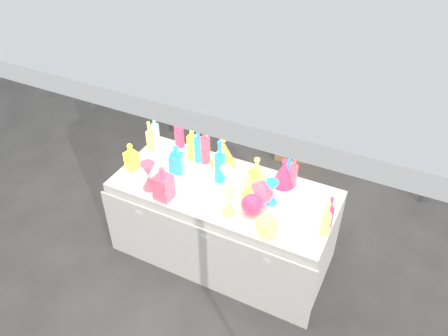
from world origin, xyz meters
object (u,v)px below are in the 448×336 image
at_px(bottle_0, 192,141).
at_px(globe_0, 251,197).
at_px(decanter_0, 131,156).
at_px(cardboard_box_closed, 303,136).
at_px(hourglass_0, 149,176).
at_px(display_table, 224,222).

height_order(bottle_0, globe_0, bottle_0).
distance_m(bottle_0, decanter_0, 0.52).
bearing_deg(cardboard_box_closed, hourglass_0, -124.50).
relative_size(hourglass_0, globe_0, 1.55).
xyz_separation_m(display_table, decanter_0, (-0.81, -0.10, 0.50)).
distance_m(display_table, globe_0, 0.51).
distance_m(decanter_0, hourglass_0, 0.32).
relative_size(display_table, bottle_0, 5.21).
xyz_separation_m(cardboard_box_closed, decanter_0, (-0.94, -1.90, 0.65)).
bearing_deg(hourglass_0, globe_0, 13.86).
height_order(decanter_0, globe_0, decanter_0).
xyz_separation_m(hourglass_0, globe_0, (0.79, 0.20, -0.06)).
height_order(cardboard_box_closed, bottle_0, bottle_0).
relative_size(display_table, decanter_0, 7.55).
bearing_deg(display_table, cardboard_box_closed, 85.81).
bearing_deg(bottle_0, decanter_0, -138.50).
bearing_deg(bottle_0, hourglass_0, -102.34).
height_order(display_table, hourglass_0, hourglass_0).
height_order(display_table, decanter_0, decanter_0).
distance_m(cardboard_box_closed, hourglass_0, 2.25).
bearing_deg(decanter_0, globe_0, 18.13).
distance_m(display_table, decanter_0, 0.96).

